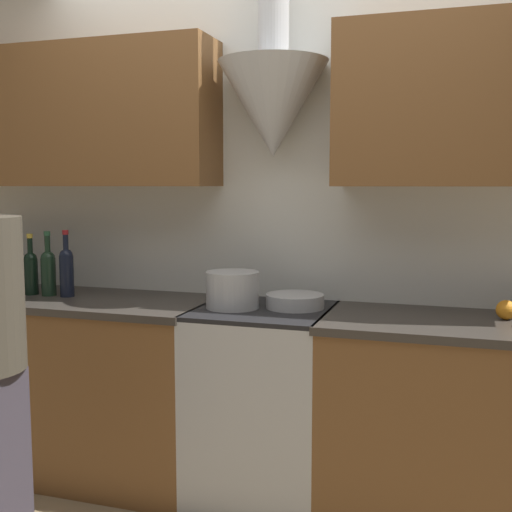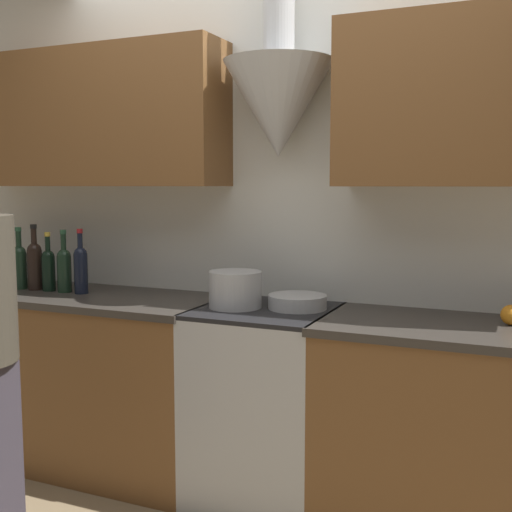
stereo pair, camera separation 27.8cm
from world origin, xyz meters
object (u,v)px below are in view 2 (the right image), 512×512
at_px(wine_bottle_4, 35,263).
at_px(stock_pot, 235,289).
at_px(stove_range, 265,404).
at_px(wine_bottle_3, 20,264).
at_px(wine_bottle_7, 81,267).
at_px(wine_bottle_2, 9,263).
at_px(wine_bottle_5, 48,268).
at_px(wine_bottle_6, 64,267).
at_px(orange_fruit, 511,315).
at_px(mixing_bowl, 297,302).

height_order(wine_bottle_4, stock_pot, wine_bottle_4).
height_order(stove_range, wine_bottle_3, wine_bottle_3).
relative_size(wine_bottle_7, stock_pot, 1.38).
bearing_deg(wine_bottle_2, wine_bottle_4, -3.83).
bearing_deg(stove_range, wine_bottle_4, -179.76).
bearing_deg(wine_bottle_4, wine_bottle_5, 0.63).
bearing_deg(wine_bottle_7, wine_bottle_4, -179.61).
bearing_deg(stock_pot, stove_range, 12.13).
xyz_separation_m(wine_bottle_3, wine_bottle_6, (0.29, 0.01, -0.00)).
bearing_deg(wine_bottle_7, orange_fruit, 2.26).
bearing_deg(stock_pot, wine_bottle_2, 178.49).
relative_size(stove_range, mixing_bowl, 3.38).
distance_m(wine_bottle_4, wine_bottle_6, 0.19).
xyz_separation_m(wine_bottle_2, wine_bottle_3, (0.10, -0.02, 0.00)).
xyz_separation_m(stove_range, wine_bottle_4, (-1.33, -0.01, 0.59)).
bearing_deg(orange_fruit, wine_bottle_3, -177.83).
relative_size(mixing_bowl, orange_fruit, 3.26).
height_order(wine_bottle_2, wine_bottle_4, wine_bottle_4).
bearing_deg(wine_bottle_3, wine_bottle_5, 3.30).
xyz_separation_m(wine_bottle_4, orange_fruit, (2.36, 0.08, -0.10)).
distance_m(wine_bottle_3, orange_fruit, 2.46).
bearing_deg(wine_bottle_4, wine_bottle_7, 0.39).
distance_m(stove_range, wine_bottle_4, 1.45).
xyz_separation_m(wine_bottle_4, stock_pot, (1.19, -0.02, -0.06)).
xyz_separation_m(wine_bottle_4, mixing_bowl, (1.46, 0.06, -0.11)).
distance_m(wine_bottle_2, wine_bottle_4, 0.20).
bearing_deg(wine_bottle_3, mixing_bowl, 2.68).
bearing_deg(wine_bottle_7, wine_bottle_6, 179.54).
height_order(wine_bottle_2, wine_bottle_5, wine_bottle_2).
relative_size(wine_bottle_2, wine_bottle_4, 0.91).
relative_size(wine_bottle_2, orange_fruit, 3.91).
bearing_deg(wine_bottle_7, mixing_bowl, 3.02).
bearing_deg(wine_bottle_5, wine_bottle_3, -176.70).
bearing_deg(stove_range, mixing_bowl, 23.13).
xyz_separation_m(wine_bottle_3, wine_bottle_7, (0.40, 0.01, 0.00)).
xyz_separation_m(wine_bottle_2, stock_pot, (1.39, -0.04, -0.05)).
distance_m(wine_bottle_7, mixing_bowl, 1.17).
relative_size(wine_bottle_2, stock_pot, 1.32).
xyz_separation_m(stove_range, wine_bottle_5, (-1.24, -0.00, 0.57)).
bearing_deg(wine_bottle_2, mixing_bowl, 1.73).
relative_size(wine_bottle_5, wine_bottle_6, 0.95).
bearing_deg(stove_range, wine_bottle_5, -179.79).
xyz_separation_m(wine_bottle_4, wine_bottle_6, (0.19, 0.00, -0.01)).
relative_size(wine_bottle_7, mixing_bowl, 1.26).
distance_m(stove_range, wine_bottle_7, 1.18).
bearing_deg(wine_bottle_5, wine_bottle_6, 1.06).
xyz_separation_m(wine_bottle_3, orange_fruit, (2.46, 0.09, -0.09)).
bearing_deg(wine_bottle_5, wine_bottle_4, -179.37).
bearing_deg(wine_bottle_2, wine_bottle_3, -13.07).
distance_m(wine_bottle_4, wine_bottle_7, 0.30).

